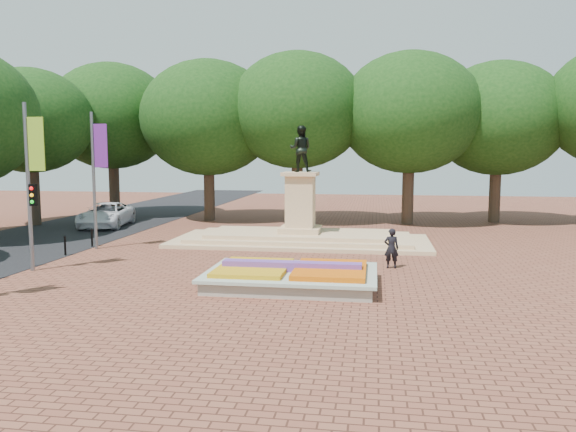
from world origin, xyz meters
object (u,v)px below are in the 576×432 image
object	(u,v)px
monument	(300,227)
pedestrian	(391,248)
flower_bed	(292,276)
van	(106,215)

from	to	relation	value
monument	pedestrian	size ratio (longest dim) A/B	8.09
flower_bed	monument	distance (m)	10.07
pedestrian	van	bearing A→B (deg)	-35.48
monument	van	world-z (taller)	monument
monument	van	xyz separation A→B (m)	(-13.80, 4.79, -0.08)
pedestrian	flower_bed	bearing A→B (deg)	40.77
van	pedestrian	size ratio (longest dim) A/B	3.35
flower_bed	monument	size ratio (longest dim) A/B	0.45
van	pedestrian	bearing A→B (deg)	-40.06
monument	van	bearing A→B (deg)	160.87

